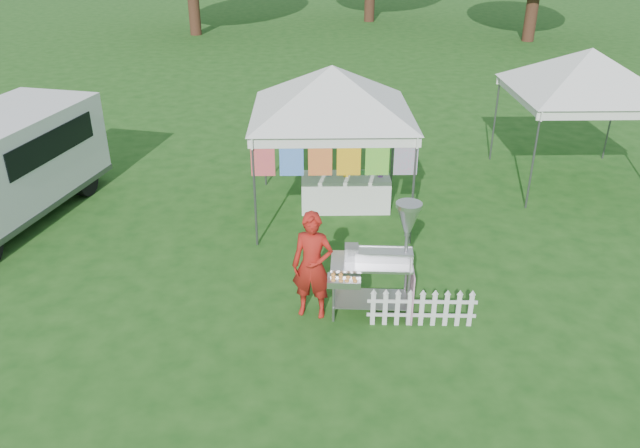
{
  "coord_description": "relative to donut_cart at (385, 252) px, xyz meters",
  "views": [
    {
      "loc": [
        -0.46,
        -8.12,
        5.57
      ],
      "look_at": [
        -0.28,
        0.73,
        1.1
      ],
      "focal_mm": 35.0,
      "sensor_mm": 36.0,
      "label": 1
    }
  ],
  "objects": [
    {
      "name": "canopy_right",
      "position": [
        4.84,
        5.17,
        1.9
      ],
      "size": [
        4.24,
        4.24,
        3.45
      ],
      "color": "#59595E",
      "rests_on": "ground"
    },
    {
      "name": "canopy_main",
      "position": [
        -0.66,
        3.67,
        1.9
      ],
      "size": [
        4.24,
        4.24,
        3.45
      ],
      "color": "#59595E",
      "rests_on": "ground"
    },
    {
      "name": "ground",
      "position": [
        -0.66,
        0.17,
        -1.09
      ],
      "size": [
        120.0,
        120.0,
        0.0
      ],
      "primitive_type": "plane",
      "color": "#1A4915",
      "rests_on": "ground"
    },
    {
      "name": "display_table",
      "position": [
        -0.36,
        3.8,
        -0.73
      ],
      "size": [
        1.8,
        0.7,
        0.72
      ],
      "primitive_type": "cube",
      "color": "white",
      "rests_on": "ground"
    },
    {
      "name": "picket_fence",
      "position": [
        0.54,
        -0.32,
        -0.8
      ],
      "size": [
        1.62,
        0.1,
        0.56
      ],
      "rotation": [
        0.0,
        0.0,
        -0.04
      ],
      "color": "silver",
      "rests_on": "ground"
    },
    {
      "name": "donut_cart",
      "position": [
        0.0,
        0.0,
        0.0
      ],
      "size": [
        1.38,
        0.86,
        1.85
      ],
      "rotation": [
        0.0,
        0.0,
        -0.07
      ],
      "color": "gray",
      "rests_on": "ground"
    },
    {
      "name": "vendor",
      "position": [
        -1.07,
        0.02,
        -0.24
      ],
      "size": [
        0.69,
        0.53,
        1.71
      ],
      "primitive_type": "imported",
      "rotation": [
        0.0,
        0.0,
        -0.21
      ],
      "color": "#A11A13",
      "rests_on": "ground"
    }
  ]
}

